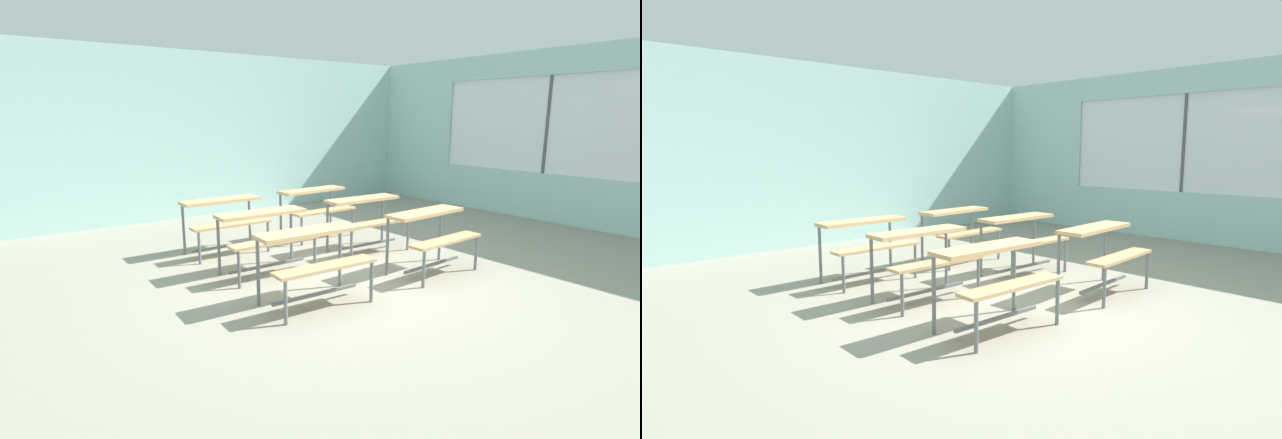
% 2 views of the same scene
% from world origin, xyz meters
% --- Properties ---
extents(ground, '(10.00, 9.00, 0.05)m').
position_xyz_m(ground, '(0.00, 0.00, -0.03)').
color(ground, gray).
extents(wall_back, '(10.00, 0.12, 3.00)m').
position_xyz_m(wall_back, '(0.00, 4.50, 1.50)').
color(wall_back, '#A8D1CC').
rests_on(wall_back, ground).
extents(wall_right, '(0.12, 9.00, 3.00)m').
position_xyz_m(wall_right, '(5.00, -0.13, 1.45)').
color(wall_right, '#A8D1CC').
rests_on(wall_right, ground).
extents(desk_bench_r0c0, '(1.12, 0.64, 0.74)m').
position_xyz_m(desk_bench_r0c0, '(-0.65, -0.34, 0.56)').
color(desk_bench_r0c0, tan).
rests_on(desk_bench_r0c0, ground).
extents(desk_bench_r0c1, '(1.13, 0.65, 0.74)m').
position_xyz_m(desk_bench_r0c1, '(1.06, -0.37, 0.56)').
color(desk_bench_r0c1, tan).
rests_on(desk_bench_r0c1, ground).
extents(desk_bench_r1c0, '(1.12, 0.62, 0.74)m').
position_xyz_m(desk_bench_r1c0, '(-0.56, 0.77, 0.56)').
color(desk_bench_r1c0, tan).
rests_on(desk_bench_r1c0, ground).
extents(desk_bench_r1c1, '(1.12, 0.63, 0.74)m').
position_xyz_m(desk_bench_r1c1, '(1.06, 0.80, 0.56)').
color(desk_bench_r1c1, tan).
rests_on(desk_bench_r1c1, ground).
extents(desk_bench_r2c0, '(1.11, 0.60, 0.74)m').
position_xyz_m(desk_bench_r2c0, '(-0.58, 1.87, 0.56)').
color(desk_bench_r2c0, tan).
rests_on(desk_bench_r2c0, ground).
extents(desk_bench_r2c1, '(1.12, 0.63, 0.74)m').
position_xyz_m(desk_bench_r2c1, '(0.97, 1.88, 0.56)').
color(desk_bench_r2c1, tan).
rests_on(desk_bench_r2c1, ground).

